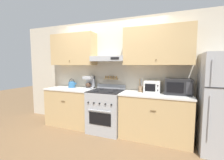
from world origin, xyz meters
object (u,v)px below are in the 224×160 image
coffee_maker (89,82)px  utensil_crock (141,89)px  tea_kettle (72,84)px  stove_range (106,111)px  microwave (178,86)px  toaster_oven (152,87)px  refrigerator (222,103)px

coffee_maker → utensil_crock: coffee_maker is taller
tea_kettle → coffee_maker: size_ratio=0.74×
stove_range → microwave: 1.60m
stove_range → toaster_oven: (0.98, 0.14, 0.58)m
stove_range → utensil_crock: bearing=10.8°
coffee_maker → toaster_oven: bearing=-1.2°
utensil_crock → stove_range: bearing=-169.2°
stove_range → microwave: microwave is taller
refrigerator → tea_kettle: 3.17m
stove_range → utensil_crock: (0.74, 0.14, 0.52)m
tea_kettle → coffee_maker: bearing=3.4°
utensil_crock → toaster_oven: size_ratio=0.89×
tea_kettle → coffee_maker: coffee_maker is taller
utensil_crock → toaster_oven: bearing=-0.4°
microwave → coffee_maker: bearing=179.7°
stove_range → utensil_crock: 0.92m
microwave → utensil_crock: 0.73m
microwave → refrigerator: bearing=-16.0°
stove_range → microwave: size_ratio=2.11×
tea_kettle → toaster_oven: size_ratio=0.72×
stove_range → tea_kettle: size_ratio=4.52×
tea_kettle → microwave: (2.48, 0.02, 0.06)m
tea_kettle → refrigerator: bearing=-3.2°
stove_range → toaster_oven: toaster_oven is taller
refrigerator → tea_kettle: bearing=176.8°
refrigerator → toaster_oven: size_ratio=5.32×
stove_range → coffee_maker: bearing=161.7°
toaster_oven → refrigerator: bearing=-8.6°
stove_range → microwave: (1.47, 0.16, 0.60)m
refrigerator → utensil_crock: size_ratio=6.00×
microwave → tea_kettle: bearing=-179.6°
toaster_oven → coffee_maker: bearing=178.8°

